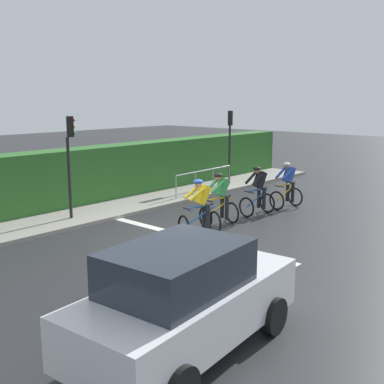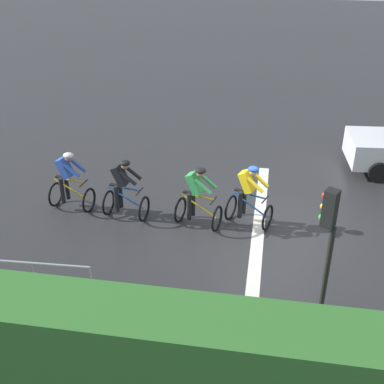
% 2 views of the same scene
% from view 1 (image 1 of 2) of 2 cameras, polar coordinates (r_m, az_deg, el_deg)
% --- Properties ---
extents(ground_plane, '(80.00, 80.00, 0.00)m').
position_cam_1_polar(ground_plane, '(13.34, -1.18, -5.71)').
color(ground_plane, '#28282B').
extents(sidewalk_kerb, '(2.80, 21.53, 0.12)m').
position_cam_1_polar(sidewalk_kerb, '(17.81, -7.41, -1.27)').
color(sidewalk_kerb, gray).
rests_on(sidewalk_kerb, ground).
extents(stone_wall_low, '(0.44, 21.53, 0.63)m').
position_cam_1_polar(stone_wall_low, '(18.43, -9.27, -0.09)').
color(stone_wall_low, gray).
rests_on(stone_wall_low, ground).
extents(hedge_wall, '(1.10, 21.53, 2.11)m').
position_cam_1_polar(hedge_wall, '(18.54, -9.93, 2.28)').
color(hedge_wall, '#2D6628').
rests_on(hedge_wall, ground).
extents(road_marking_stop_line, '(7.00, 0.30, 0.01)m').
position_cam_1_polar(road_marking_stop_line, '(13.54, -0.37, -5.44)').
color(road_marking_stop_line, silver).
rests_on(road_marking_stop_line, ground).
extents(cyclist_lead, '(0.84, 1.17, 1.66)m').
position_cam_1_polar(cyclist_lead, '(17.26, 11.40, 0.70)').
color(cyclist_lead, black).
rests_on(cyclist_lead, ground).
extents(cyclist_second, '(0.84, 1.17, 1.66)m').
position_cam_1_polar(cyclist_second, '(16.06, 7.98, 0.03)').
color(cyclist_second, black).
rests_on(cyclist_second, ground).
extents(cyclist_mid, '(0.94, 1.22, 1.66)m').
position_cam_1_polar(cyclist_mid, '(14.58, 3.42, -1.02)').
color(cyclist_mid, black).
rests_on(cyclist_mid, ground).
extents(cyclist_fourth, '(1.01, 1.25, 1.66)m').
position_cam_1_polar(cyclist_fourth, '(13.45, 1.08, -2.05)').
color(cyclist_fourth, black).
rests_on(cyclist_fourth, ground).
extents(car_white, '(2.15, 4.23, 1.76)m').
position_cam_1_polar(car_white, '(7.43, -0.84, -12.72)').
color(car_white, silver).
rests_on(car_white, ground).
extents(traffic_light_near_crossing, '(0.27, 0.29, 3.34)m').
position_cam_1_polar(traffic_light_near_crossing, '(15.32, -14.47, 4.64)').
color(traffic_light_near_crossing, black).
rests_on(traffic_light_near_crossing, ground).
extents(traffic_light_far_junction, '(0.27, 0.29, 3.34)m').
position_cam_1_polar(traffic_light_far_junction, '(21.15, 4.59, 6.69)').
color(traffic_light_far_junction, black).
rests_on(traffic_light_far_junction, ground).
extents(pedestrian_railing_kerbside, '(0.22, 3.58, 1.03)m').
position_cam_1_polar(pedestrian_railing_kerbside, '(19.29, 1.50, 2.00)').
color(pedestrian_railing_kerbside, '#999EA3').
rests_on(pedestrian_railing_kerbside, ground).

